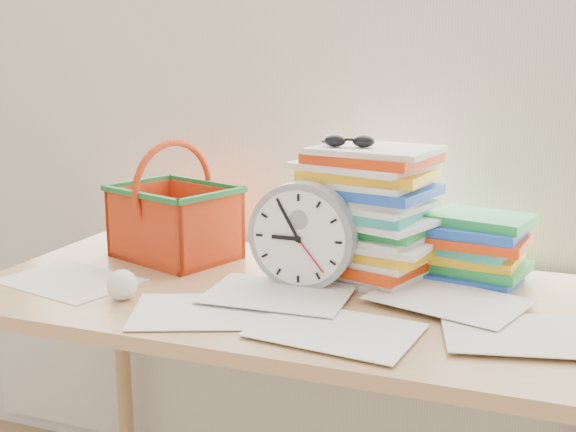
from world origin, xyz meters
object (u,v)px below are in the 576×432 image
at_px(clock, 303,236).
at_px(basket, 174,201).
at_px(desk, 290,323).
at_px(paper_stack, 369,213).
at_px(book_stack, 473,247).

xyz_separation_m(clock, basket, (-0.39, 0.12, 0.03)).
bearing_deg(clock, desk, -122.02).
relative_size(paper_stack, book_stack, 1.19).
relative_size(desk, clock, 5.86).
bearing_deg(paper_stack, desk, -129.50).
bearing_deg(basket, book_stack, 25.76).
relative_size(paper_stack, basket, 1.05).
distance_m(book_stack, basket, 0.74).
height_order(desk, basket, basket).
xyz_separation_m(clock, book_stack, (0.34, 0.20, -0.04)).
xyz_separation_m(paper_stack, book_stack, (0.23, 0.06, -0.08)).
relative_size(clock, basket, 0.81).
bearing_deg(basket, clock, 2.58).
height_order(desk, clock, clock).
bearing_deg(paper_stack, basket, -178.76).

